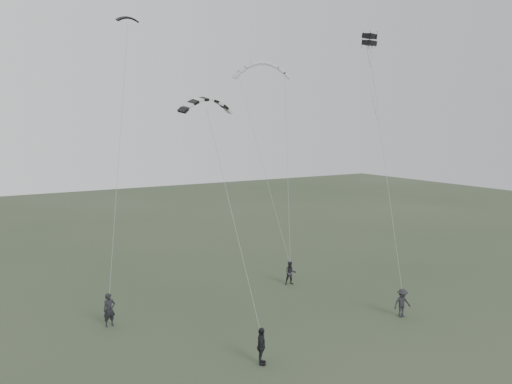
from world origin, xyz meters
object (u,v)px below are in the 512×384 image
kite_box (369,40)px  flyer_right (290,273)px  kite_striped (206,99)px  kite_pale_large (262,63)px  flyer_left (109,310)px  flyer_far (402,303)px  flyer_center (261,346)px  kite_dark_small (128,18)px

kite_box → flyer_right: bearing=126.7°
kite_striped → kite_pale_large: bearing=43.1°
flyer_left → flyer_far: (15.53, -7.66, -0.09)m
flyer_left → kite_striped: (5.20, -2.36, 11.97)m
kite_striped → flyer_center: bearing=-91.6°
flyer_right → kite_dark_small: 20.78m
flyer_right → kite_dark_small: (-10.03, 4.48, 17.64)m
kite_striped → kite_box: (12.02, -0.03, 4.24)m
flyer_right → flyer_far: flyer_far is taller
flyer_right → kite_striped: bearing=-135.0°
flyer_right → kite_box: 17.12m
flyer_center → kite_pale_large: kite_pale_large is taller
flyer_far → kite_striped: kite_striped is taller
flyer_right → flyer_center: 12.50m
flyer_left → kite_pale_large: (13.88, 5.88, 15.36)m
flyer_far → kite_dark_small: bearing=143.9°
flyer_right → kite_box: kite_box is taller
kite_pale_large → kite_striped: kite_pale_large is taller
flyer_right → kite_striped: size_ratio=0.55×
flyer_right → kite_pale_large: bearing=106.3°
flyer_right → kite_striped: (-8.10, -3.29, 12.09)m
flyer_left → kite_striped: size_ratio=0.62×
flyer_left → kite_dark_small: (3.27, 5.41, 17.52)m
flyer_right → flyer_center: bearing=-108.2°
kite_pale_large → kite_striped: 12.43m
kite_striped → kite_box: bearing=-0.5°
kite_dark_small → kite_box: 16.04m
flyer_right → kite_pale_large: (0.57, 4.95, 15.48)m
flyer_center → flyer_far: 10.49m
flyer_far → kite_box: 17.22m
flyer_left → kite_dark_small: kite_dark_small is taller
flyer_left → kite_box: 23.77m
flyer_left → flyer_far: 17.32m
flyer_right → kite_striped: 14.92m
flyer_left → flyer_right: flyer_left is taller
kite_striped → kite_box: 12.75m
flyer_center → kite_striped: bearing=31.7°
flyer_center → flyer_far: flyer_center is taller
flyer_center → flyer_far: size_ratio=1.05×
flyer_right → kite_dark_small: size_ratio=1.19×
kite_pale_large → kite_box: 8.96m
kite_dark_small → kite_box: size_ratio=1.90×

